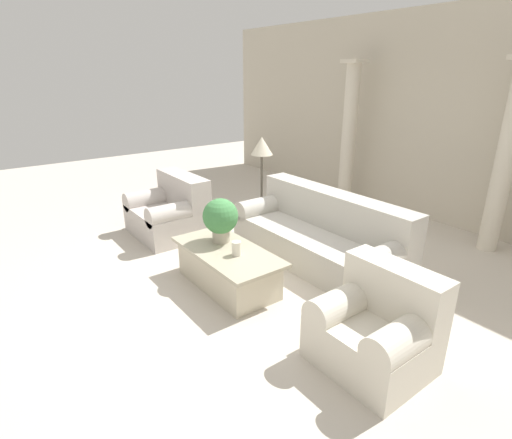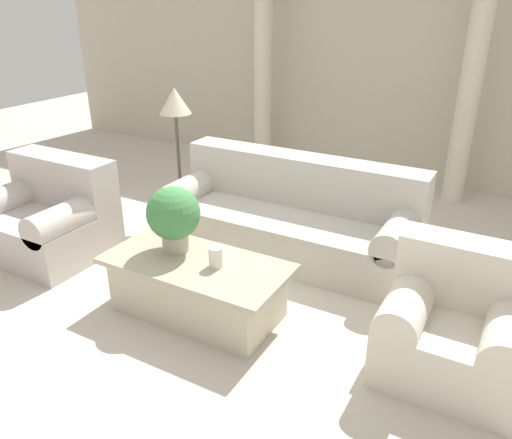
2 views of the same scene
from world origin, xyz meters
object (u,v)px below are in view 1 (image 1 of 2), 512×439
(coffee_table, at_px, (228,267))
(armchair, at_px, (377,326))
(potted_plant, at_px, (221,218))
(sofa_long, at_px, (320,235))
(loveseat, at_px, (171,211))
(floor_lamp, at_px, (262,153))

(coffee_table, relative_size, armchair, 1.60)
(potted_plant, xyz_separation_m, armchair, (2.03, 0.20, -0.39))
(coffee_table, xyz_separation_m, armchair, (1.79, 0.27, 0.12))
(sofa_long, xyz_separation_m, loveseat, (-1.97, -1.11, 0.01))
(loveseat, distance_m, armchair, 3.61)
(potted_plant, relative_size, armchair, 0.59)
(coffee_table, bearing_deg, sofa_long, 83.18)
(potted_plant, bearing_deg, floor_lamp, 126.29)
(loveseat, bearing_deg, armchair, 1.49)
(floor_lamp, bearing_deg, potted_plant, -53.71)
(coffee_table, height_order, potted_plant, potted_plant)
(coffee_table, distance_m, armchair, 1.82)
(coffee_table, bearing_deg, armchair, 8.73)
(loveseat, height_order, coffee_table, loveseat)
(loveseat, bearing_deg, potted_plant, -3.93)
(sofa_long, bearing_deg, coffee_table, -96.82)
(sofa_long, bearing_deg, loveseat, -150.53)
(loveseat, xyz_separation_m, armchair, (3.61, 0.09, -0.01))
(sofa_long, xyz_separation_m, coffee_table, (-0.15, -1.30, -0.12))
(coffee_table, bearing_deg, floor_lamp, 130.83)
(potted_plant, bearing_deg, armchair, 5.68)
(floor_lamp, distance_m, armchair, 3.33)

